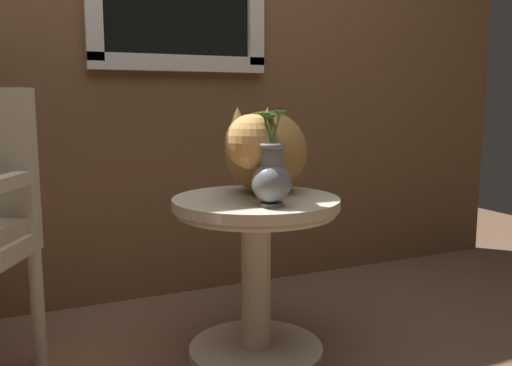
# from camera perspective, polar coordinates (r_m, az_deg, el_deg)

# --- Properties ---
(wicker_side_table) EXTENTS (0.56, 0.56, 0.56)m
(wicker_side_table) POSITION_cam_1_polar(r_m,az_deg,el_deg) (1.90, 0.00, -6.99)
(wicker_side_table) COLOR beige
(wicker_side_table) RESTS_ON ground_plane
(cat) EXTENTS (0.46, 0.57, 0.30)m
(cat) POSITION_cam_1_polar(r_m,az_deg,el_deg) (1.93, 0.88, 3.35)
(cat) COLOR #AD7A3D
(cat) RESTS_ON wicker_side_table
(pewter_vase_with_ivy) EXTENTS (0.12, 0.12, 0.29)m
(pewter_vase_with_ivy) POSITION_cam_1_polar(r_m,az_deg,el_deg) (1.70, 1.61, 0.80)
(pewter_vase_with_ivy) COLOR slate
(pewter_vase_with_ivy) RESTS_ON wicker_side_table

